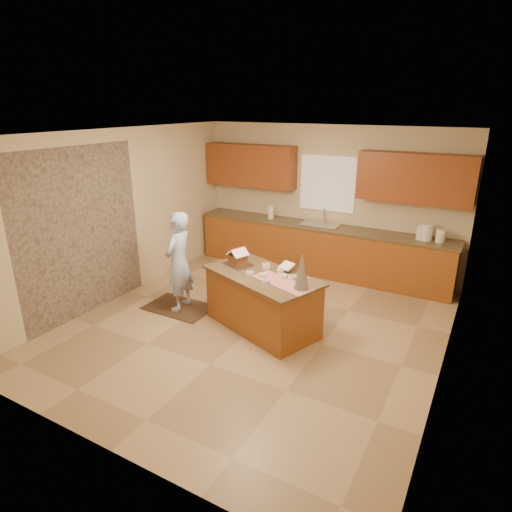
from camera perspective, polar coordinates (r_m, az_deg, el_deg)
name	(u,v)px	position (r m, az deg, el deg)	size (l,w,h in m)	color
floor	(255,326)	(6.39, -0.09, -9.16)	(5.50, 5.50, 0.00)	tan
ceiling	(255,133)	(5.62, -0.11, 15.77)	(5.50, 5.50, 0.00)	silver
wall_back	(327,200)	(8.30, 9.31, 7.31)	(5.50, 5.50, 0.00)	beige
wall_front	(93,322)	(3.88, -20.60, -8.08)	(5.50, 5.50, 0.00)	beige
wall_left	(120,215)	(7.38, -17.37, 5.15)	(5.50, 5.50, 0.00)	beige
wall_right	(456,270)	(5.19, 24.75, -1.67)	(5.50, 5.50, 0.00)	beige
stone_accent	(81,233)	(6.88, -21.91, 2.76)	(2.50, 2.50, 0.00)	gray
window_curtain	(327,184)	(8.22, 9.35, 9.32)	(1.05, 0.03, 1.00)	white
back_counter_base	(319,250)	(8.27, 8.24, 0.77)	(4.80, 0.60, 0.88)	#9A501F
back_counter_top	(320,227)	(8.13, 8.40, 3.84)	(4.85, 0.63, 0.04)	brown
upper_cabinet_left	(250,165)	(8.69, -0.74, 11.79)	(1.85, 0.35, 0.80)	brown
upper_cabinet_right	(415,178)	(7.65, 20.14, 9.56)	(1.85, 0.35, 0.80)	brown
sink	(320,227)	(8.14, 8.39, 3.77)	(0.70, 0.45, 0.12)	silver
faucet	(324,216)	(8.25, 8.91, 5.20)	(0.03, 0.03, 0.28)	silver
island_base	(262,302)	(6.20, 0.83, -6.07)	(1.60, 0.80, 0.78)	#9A501F
island_top	(262,275)	(6.03, 0.85, -2.56)	(1.67, 0.87, 0.04)	brown
table_runner	(282,283)	(5.75, 3.49, -3.50)	(0.89, 0.32, 0.01)	#A40B0F
baking_tray	(238,265)	(6.34, -2.38, -1.16)	(0.41, 0.30, 0.02)	silver
cookbook	(287,266)	(6.12, 4.05, -1.29)	(0.20, 0.02, 0.16)	white
tinsel_tree	(302,271)	(5.50, 6.00, -1.96)	(0.20, 0.20, 0.49)	silver
rug	(179,307)	(7.03, -10.03, -6.63)	(1.05, 0.68, 0.01)	black
boy	(179,262)	(6.70, -10.09, -0.74)	(0.56, 0.37, 1.54)	#A5BFEB
canister_a	(422,233)	(7.68, 20.88, 2.87)	(0.17, 0.17, 0.23)	white
canister_b	(426,232)	(7.66, 21.43, 2.94)	(0.19, 0.19, 0.28)	white
canister_c	(441,236)	(7.65, 23.02, 2.45)	(0.15, 0.15, 0.21)	white
paper_towel	(271,212)	(8.50, 1.98, 5.74)	(0.12, 0.12, 0.25)	white
gingerbread_house	(238,258)	(6.31, -2.39, -0.27)	(0.31, 0.32, 0.25)	brown
candy_bowls	(271,273)	(6.00, 1.96, -2.27)	(0.67, 0.65, 0.05)	pink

